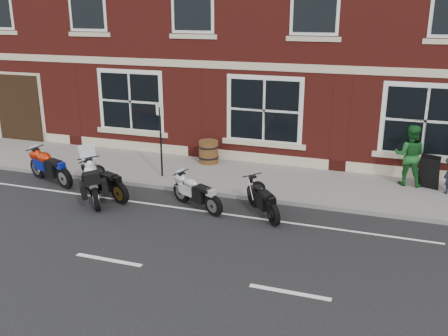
# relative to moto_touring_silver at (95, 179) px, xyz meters

# --- Properties ---
(ground) EXTENTS (80.00, 80.00, 0.00)m
(ground) POSITION_rel_moto_touring_silver_xyz_m (2.24, -0.03, -0.60)
(ground) COLOR black
(ground) RESTS_ON ground
(sidewalk) EXTENTS (30.00, 3.00, 0.12)m
(sidewalk) POSITION_rel_moto_touring_silver_xyz_m (2.24, 2.97, -0.54)
(sidewalk) COLOR slate
(sidewalk) RESTS_ON ground
(kerb) EXTENTS (30.00, 0.16, 0.12)m
(kerb) POSITION_rel_moto_touring_silver_xyz_m (2.24, 1.39, -0.54)
(kerb) COLOR slate
(kerb) RESTS_ON ground
(moto_touring_silver) EXTENTS (1.42, 1.89, 1.47)m
(moto_touring_silver) POSITION_rel_moto_touring_silver_xyz_m (0.00, 0.00, 0.00)
(moto_touring_silver) COLOR black
(moto_touring_silver) RESTS_ON ground
(moto_sport_red) EXTENTS (2.06, 0.91, 0.97)m
(moto_sport_red) POSITION_rel_moto_touring_silver_xyz_m (-2.12, 0.80, -0.04)
(moto_sport_red) COLOR black
(moto_sport_red) RESTS_ON ground
(moto_sport_black) EXTENTS (2.00, 0.95, 0.95)m
(moto_sport_black) POSITION_rel_moto_touring_silver_xyz_m (0.12, 0.27, -0.05)
(moto_sport_black) COLOR black
(moto_sport_black) RESTS_ON ground
(moto_sport_silver) EXTENTS (1.76, 1.00, 0.87)m
(moto_sport_silver) POSITION_rel_moto_touring_silver_xyz_m (2.97, 0.33, -0.10)
(moto_sport_silver) COLOR black
(moto_sport_silver) RESTS_ON ground
(moto_naked_black) EXTENTS (1.29, 1.62, 0.88)m
(moto_naked_black) POSITION_rel_moto_touring_silver_xyz_m (4.79, 0.49, -0.09)
(moto_naked_black) COLOR black
(moto_naked_black) RESTS_ON ground
(pedestrian_right) EXTENTS (0.95, 0.76, 1.85)m
(pedestrian_right) POSITION_rel_moto_touring_silver_xyz_m (8.39, 3.84, 0.45)
(pedestrian_right) COLOR #185621
(pedestrian_right) RESTS_ON sidewalk
(a_board_sign) EXTENTS (0.67, 0.55, 0.95)m
(a_board_sign) POSITION_rel_moto_touring_silver_xyz_m (8.97, 3.77, -0.00)
(a_board_sign) COLOR black
(a_board_sign) RESTS_ON sidewalk
(barrel_planter) EXTENTS (0.70, 0.70, 0.78)m
(barrel_planter) POSITION_rel_moto_touring_silver_xyz_m (1.94, 3.97, -0.09)
(barrel_planter) COLOR #502E15
(barrel_planter) RESTS_ON sidewalk
(parking_sign) EXTENTS (0.30, 0.15, 2.28)m
(parking_sign) POSITION_rel_moto_touring_silver_xyz_m (1.05, 2.16, 0.84)
(parking_sign) COLOR black
(parking_sign) RESTS_ON sidewalk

